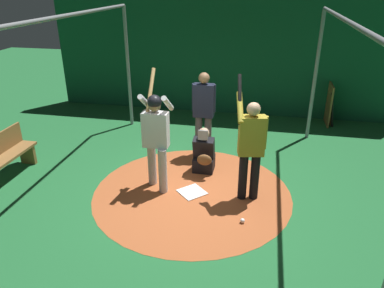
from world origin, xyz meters
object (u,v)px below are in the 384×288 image
home_plate (192,192)px  catcher (204,155)px  batter (156,133)px  visitor (251,145)px  bat_rack (329,103)px  umpire (204,110)px  baseball_0 (242,221)px

home_plate → catcher: catcher is taller
batter → catcher: (-0.77, 0.71, -0.71)m
batter → visitor: 1.62m
batter → visitor: bearing=88.9°
home_plate → bat_rack: bat_rack is taller
home_plate → catcher: (-0.84, 0.07, 0.34)m
home_plate → umpire: bearing=-177.1°
visitor → batter: bearing=-101.9°
catcher → home_plate: bearing=-4.6°
visitor → bat_rack: size_ratio=1.97×
home_plate → umpire: 1.89m
umpire → visitor: visitor is taller
visitor → bat_rack: visitor is taller
umpire → baseball_0: umpire is taller
umpire → bat_rack: bearing=132.3°
catcher → visitor: size_ratio=0.44×
batter → bat_rack: 5.43m
home_plate → catcher: bearing=175.4°
home_plate → umpire: umpire is taller
bat_rack → baseball_0: 5.30m
visitor → baseball_0: 1.22m
umpire → catcher: bearing=10.9°
batter → umpire: batter is taller
batter → baseball_0: size_ratio=28.28×
bat_rack → baseball_0: (4.94, -1.86, -0.45)m
catcher → bat_rack: bearing=141.1°
bat_rack → catcher: bearing=-38.9°
batter → bat_rack: batter is taller
bat_rack → baseball_0: size_ratio=14.32×
batter → catcher: size_ratio=2.28×
catcher → umpire: umpire is taller
batter → bat_rack: (-4.16, 3.45, -0.57)m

